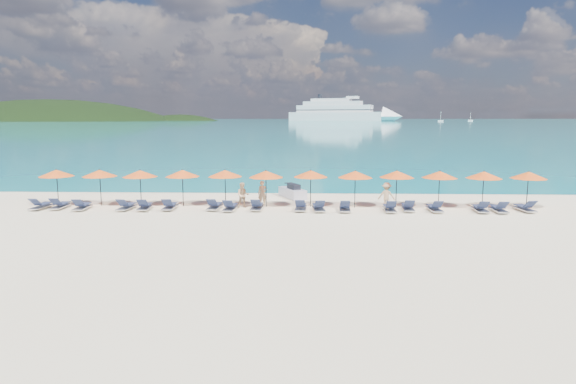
{
  "coord_description": "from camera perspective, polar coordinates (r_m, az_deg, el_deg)",
  "views": [
    {
      "loc": [
        0.92,
        -23.97,
        5.46
      ],
      "look_at": [
        0.0,
        3.0,
        1.2
      ],
      "focal_mm": 30.0,
      "sensor_mm": 36.0,
      "label": 1
    }
  ],
  "objects": [
    {
      "name": "headland_main",
      "position": [
        640.71,
        -26.13,
        4.16
      ],
      "size": [
        374.0,
        242.0,
        126.5
      ],
      "color": "black",
      "rests_on": "ground"
    },
    {
      "name": "lounger_15",
      "position": [
        29.77,
        21.83,
        -1.79
      ],
      "size": [
        0.71,
        1.73,
        0.66
      ],
      "rotation": [
        0.0,
        0.0,
        -0.05
      ],
      "color": "silver",
      "rests_on": "ground"
    },
    {
      "name": "lounger_14",
      "position": [
        29.04,
        16.98,
        -1.79
      ],
      "size": [
        0.66,
        1.71,
        0.66
      ],
      "rotation": [
        0.0,
        0.0,
        0.02
      ],
      "color": "silver",
      "rests_on": "ground"
    },
    {
      "name": "lounger_4",
      "position": [
        29.5,
        -16.61,
        -1.61
      ],
      "size": [
        0.76,
        1.75,
        0.66
      ],
      "rotation": [
        0.0,
        0.0,
        0.08
      ],
      "color": "silver",
      "rests_on": "ground"
    },
    {
      "name": "lounger_17",
      "position": [
        31.0,
        26.27,
        -1.67
      ],
      "size": [
        0.79,
        1.75,
        0.66
      ],
      "rotation": [
        0.0,
        0.0,
        0.1
      ],
      "color": "silver",
      "rests_on": "ground"
    },
    {
      "name": "umbrella_9",
      "position": [
        30.11,
        17.54,
        1.99
      ],
      "size": [
        2.1,
        2.1,
        2.28
      ],
      "color": "black",
      "rests_on": "ground"
    },
    {
      "name": "umbrella_1",
      "position": [
        31.58,
        -21.43,
        2.09
      ],
      "size": [
        2.1,
        2.1,
        2.28
      ],
      "color": "black",
      "rests_on": "ground"
    },
    {
      "name": "lounger_3",
      "position": [
        29.87,
        -18.59,
        -1.58
      ],
      "size": [
        0.77,
        1.75,
        0.66
      ],
      "rotation": [
        0.0,
        0.0,
        -0.09
      ],
      "color": "silver",
      "rests_on": "ground"
    },
    {
      "name": "beachgoer_a",
      "position": [
        29.47,
        -3.04,
        -0.18
      ],
      "size": [
        0.62,
        0.46,
        1.56
      ],
      "primitive_type": "imported",
      "rotation": [
        0.0,
        0.0,
        0.16
      ],
      "color": "tan",
      "rests_on": "ground"
    },
    {
      "name": "ground",
      "position": [
        24.6,
        -0.24,
        -3.85
      ],
      "size": [
        1400.0,
        1400.0,
        0.0
      ],
      "primitive_type": "plane",
      "color": "beige"
    },
    {
      "name": "sailboat_far",
      "position": [
        601.34,
        20.8,
        7.96
      ],
      "size": [
        5.47,
        1.82,
        10.03
      ],
      "color": "silver",
      "rests_on": "ground"
    },
    {
      "name": "sea",
      "position": [
        683.99,
        1.9,
        8.5
      ],
      "size": [
        1600.0,
        1300.0,
        0.01
      ],
      "primitive_type": "cube",
      "color": "#1FA9B2",
      "rests_on": "ground"
    },
    {
      "name": "sailboat_near",
      "position": [
        529.71,
        17.62,
        8.07
      ],
      "size": [
        5.51,
        1.84,
        10.11
      ],
      "color": "silver",
      "rests_on": "ground"
    },
    {
      "name": "lounger_9",
      "position": [
        28.08,
        1.52,
        -1.75
      ],
      "size": [
        0.73,
        1.74,
        0.66
      ],
      "rotation": [
        0.0,
        0.0,
        -0.06
      ],
      "color": "silver",
      "rests_on": "ground"
    },
    {
      "name": "lounger_13",
      "position": [
        28.83,
        14.02,
        -1.74
      ],
      "size": [
        0.75,
        1.74,
        0.66
      ],
      "rotation": [
        0.0,
        0.0,
        -0.08
      ],
      "color": "silver",
      "rests_on": "ground"
    },
    {
      "name": "beachgoer_b",
      "position": [
        29.01,
        -5.37,
        -0.38
      ],
      "size": [
        0.78,
        0.49,
        1.53
      ],
      "primitive_type": "imported",
      "rotation": [
        0.0,
        0.0,
        0.08
      ],
      "color": "tan",
      "rests_on": "ground"
    },
    {
      "name": "umbrella_10",
      "position": [
        30.8,
        22.2,
        1.89
      ],
      "size": [
        2.1,
        2.1,
        2.28
      ],
      "color": "black",
      "rests_on": "ground"
    },
    {
      "name": "headland_small",
      "position": [
        604.51,
        -12.55,
        4.91
      ],
      "size": [
        162.0,
        126.0,
        85.5
      ],
      "color": "black",
      "rests_on": "ground"
    },
    {
      "name": "lounger_0",
      "position": [
        32.06,
        -27.2,
        -1.41
      ],
      "size": [
        0.78,
        1.75,
        0.66
      ],
      "rotation": [
        0.0,
        0.0,
        -0.09
      ],
      "color": "silver",
      "rests_on": "ground"
    },
    {
      "name": "lounger_1",
      "position": [
        31.68,
        -25.4,
        -1.4
      ],
      "size": [
        0.65,
        1.71,
        0.66
      ],
      "rotation": [
        0.0,
        0.0,
        0.02
      ],
      "color": "silver",
      "rests_on": "ground"
    },
    {
      "name": "umbrella_5",
      "position": [
        28.95,
        -2.63,
        2.13
      ],
      "size": [
        2.1,
        2.1,
        2.28
      ],
      "color": "black",
      "rests_on": "ground"
    },
    {
      "name": "umbrella_7",
      "position": [
        29.07,
        7.98,
        2.08
      ],
      "size": [
        2.1,
        2.1,
        2.28
      ],
      "color": "black",
      "rests_on": "ground"
    },
    {
      "name": "lounger_11",
      "position": [
        28.05,
        6.75,
        -1.83
      ],
      "size": [
        0.71,
        1.73,
        0.66
      ],
      "rotation": [
        0.0,
        0.0,
        -0.05
      ],
      "color": "silver",
      "rests_on": "ground"
    },
    {
      "name": "lounger_8",
      "position": [
        28.31,
        -3.7,
        -1.68
      ],
      "size": [
        0.67,
        1.72,
        0.66
      ],
      "rotation": [
        0.0,
        0.0,
        -0.03
      ],
      "color": "silver",
      "rests_on": "ground"
    },
    {
      "name": "lounger_16",
      "position": [
        30.11,
        23.7,
        -1.79
      ],
      "size": [
        0.66,
        1.72,
        0.66
      ],
      "rotation": [
        0.0,
        0.0,
        -0.03
      ],
      "color": "silver",
      "rests_on": "ground"
    },
    {
      "name": "umbrella_11",
      "position": [
        31.8,
        26.62,
        1.8
      ],
      "size": [
        2.1,
        2.1,
        2.28
      ],
      "color": "black",
      "rests_on": "ground"
    },
    {
      "name": "lounger_6",
      "position": [
        28.71,
        -8.72,
        -1.62
      ],
      "size": [
        0.74,
        1.74,
        0.66
      ],
      "rotation": [
        0.0,
        0.0,
        -0.07
      ],
      "color": "silver",
      "rests_on": "ground"
    },
    {
      "name": "lounger_7",
      "position": [
        28.23,
        -6.88,
        -1.76
      ],
      "size": [
        0.73,
        1.74,
        0.66
      ],
      "rotation": [
        0.0,
        0.0,
        -0.07
      ],
      "color": "silver",
      "rests_on": "ground"
    },
    {
      "name": "umbrella_0",
      "position": [
        32.68,
        -25.76,
        2.03
      ],
      "size": [
        2.1,
        2.1,
        2.28
      ],
      "color": "black",
      "rests_on": "ground"
    },
    {
      "name": "umbrella_2",
      "position": [
        30.56,
        -17.14,
        2.1
      ],
      "size": [
        2.1,
        2.1,
        2.28
      ],
      "color": "black",
      "rests_on": "ground"
    },
    {
      "name": "lounger_10",
      "position": [
        27.97,
        3.65,
        -1.81
      ],
      "size": [
        0.79,
        1.75,
        0.66
      ],
      "rotation": [
        0.0,
        0.0,
        0.1
      ],
      "color": "silver",
      "rests_on": "ground"
    },
    {
      "name": "umbrella_8",
      "position": [
        29.62,
        12.78,
        2.07
      ],
      "size": [
        2.1,
        2.1,
        2.28
      ],
      "color": "black",
      "rests_on": "ground"
    },
    {
      "name": "lounger_5",
      "position": [
        29.22,
        -13.85,
        -1.59
      ],
      "size": [
        0.65,
        1.71,
        0.66
      ],
      "rotation": [
        0.0,
        0.0,
        0.02
      ],
      "color": "silver",
      "rests_on": "ground"
    },
    {
      "name": "umbrella_6",
      "position": [
        29.12,
        2.71,
        2.17
      ],
      "size": [
        2.1,
        2.1,
        2.28
      ],
      "color": "black",
      "rests_on": "ground"
    },
    {
      "name": "umbrella_3",
      "position": [
        30.01,
        -12.42,
        2.17
      ],
      "size": [
        2.1,
        2.1,
        2.28
      ],
      "color": "black",
      "rests_on": "ground"
    },
    {
      "name": "cruise_ship",
      "position": [
        590.72,
        6.84,
        9.34
      ],
      "size": [
        136.8,
        68.21,
        38.34
      ],
      "rotation": [
        0.0,
        0.0,
        -0.35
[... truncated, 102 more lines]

